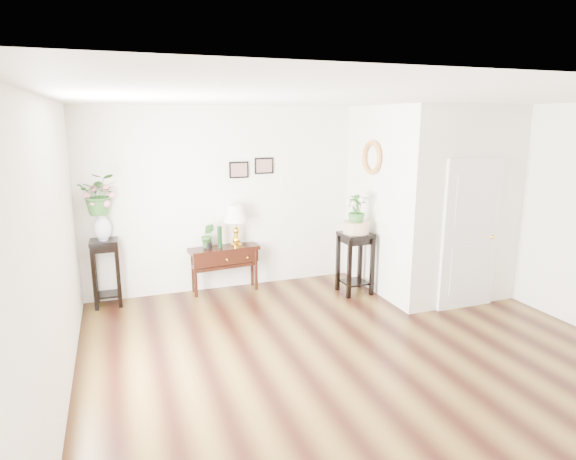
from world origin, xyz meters
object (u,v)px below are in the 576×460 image
console_table (225,269)px  table_lamp (236,224)px  plant_stand_b (355,263)px  plant_stand_a (106,273)px

console_table → table_lamp: bearing=-6.2°
table_lamp → plant_stand_b: table_lamp is taller
console_table → plant_stand_a: bearing=173.8°
table_lamp → plant_stand_a: size_ratio=0.68×
table_lamp → plant_stand_a: table_lamp is taller
plant_stand_a → plant_stand_b: 3.63m
console_table → plant_stand_a: 1.70m
console_table → table_lamp: size_ratio=1.62×
plant_stand_a → plant_stand_b: size_ratio=1.02×
console_table → table_lamp: table_lamp is taller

